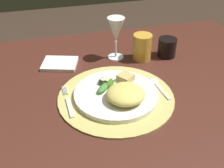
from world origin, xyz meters
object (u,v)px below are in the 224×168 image
Objects in this scene: spoon at (157,84)px; dark_tumbler at (167,47)px; dinner_plate at (116,94)px; fork at (68,103)px; napkin at (60,64)px; amber_tumbler at (142,47)px; dining_table at (105,127)px; wine_glass at (116,31)px.

dark_tumbler reaches higher than spoon.
dark_tumbler reaches higher than dinner_plate.
fork is at bearing -153.18° from dark_tumbler.
napkin is 0.43m from dark_tumbler.
dining_table is at bearing -136.42° from amber_tumbler.
wine_glass is at bearing 159.74° from amber_tumbler.
spoon is at bearing -1.66° from dining_table.
spoon is (0.30, 0.02, -0.00)m from fork.
napkin is 0.32m from amber_tumbler.
fork is at bearing -89.94° from napkin.
amber_tumbler reaches higher than spoon.
napkin is (-0.00, 0.25, -0.00)m from fork.
dinner_plate is at bearing -127.06° from amber_tumbler.
spoon is (0.15, 0.03, -0.01)m from dinner_plate.
amber_tumbler is (0.32, -0.03, 0.04)m from napkin.
dinner_plate is 3.58× the size of dark_tumbler.
spoon reaches higher than dining_table.
amber_tumbler is at bearing 85.33° from spoon.
fork is 0.35m from wine_glass.
fork reaches higher than dining_table.
dining_table is at bearing -114.44° from wine_glass.
fork is 0.48m from dark_tumbler.
spoon is 0.20m from amber_tumbler.
fork is 0.39m from amber_tumbler.
dining_table is at bearing 13.24° from fork.
spoon reaches higher than fork.
wine_glass reaches higher than dinner_plate.
dining_table is 0.30m from napkin.
napkin is 1.70× the size of dark_tumbler.
spoon is at bearing 9.78° from dinner_plate.
dinner_plate is (0.03, -0.03, 0.16)m from dining_table.
dark_tumbler is at bearing 31.52° from dining_table.
fork is at bearing 178.91° from dinner_plate.
spoon is 1.05× the size of napkin.
dining_table is at bearing 178.34° from spoon.
dark_tumbler is at bearing -1.81° from amber_tumbler.
dining_table is 0.40m from dark_tumbler.
spoon is at bearing -70.67° from wine_glass.
dark_tumbler is at bearing 38.73° from dinner_plate.
amber_tumbler is at bearing 52.94° from dinner_plate.
dinner_plate is 0.28m from wine_glass.
dinner_plate is at bearing -105.26° from wine_glass.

